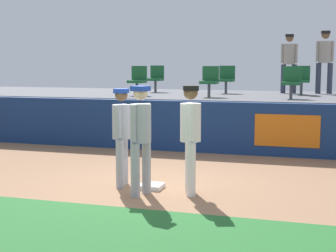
% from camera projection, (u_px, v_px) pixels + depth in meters
% --- Properties ---
extents(ground_plane, '(60.00, 60.00, 0.00)m').
position_uv_depth(ground_plane, '(145.00, 188.00, 9.23)').
color(ground_plane, '#936B4C').
extents(grass_foreground_strip, '(18.00, 2.80, 0.01)m').
position_uv_depth(grass_foreground_strip, '(75.00, 235.00, 6.70)').
color(grass_foreground_strip, '#26662B').
rests_on(grass_foreground_strip, ground_plane).
extents(first_base, '(0.40, 0.40, 0.08)m').
position_uv_depth(first_base, '(151.00, 186.00, 9.19)').
color(first_base, white).
rests_on(first_base, ground_plane).
extents(player_fielder_home, '(0.45, 0.59, 1.84)m').
position_uv_depth(player_fielder_home, '(191.00, 132.00, 8.70)').
color(player_fielder_home, white).
rests_on(player_fielder_home, ground_plane).
extents(player_runner_visitor, '(0.43, 0.50, 1.84)m').
position_uv_depth(player_runner_visitor, '(141.00, 133.00, 8.61)').
color(player_runner_visitor, '#9EA3AD').
rests_on(player_runner_visitor, ground_plane).
extents(player_coach_visitor, '(0.38, 0.49, 1.76)m').
position_uv_depth(player_coach_visitor, '(122.00, 130.00, 9.26)').
color(player_coach_visitor, '#9EA3AD').
rests_on(player_coach_visitor, ground_plane).
extents(field_wall, '(18.00, 0.26, 1.27)m').
position_uv_depth(field_wall, '(199.00, 127.00, 12.86)').
color(field_wall, navy).
rests_on(field_wall, ground_plane).
extents(bleacher_platform, '(18.00, 4.80, 1.28)m').
position_uv_depth(bleacher_platform, '(219.00, 116.00, 15.29)').
color(bleacher_platform, '#59595E').
rests_on(bleacher_platform, ground_plane).
extents(seat_back_left, '(0.44, 0.44, 0.84)m').
position_uv_depth(seat_back_left, '(156.00, 77.00, 16.43)').
color(seat_back_left, '#4C4C51').
rests_on(seat_back_left, bleacher_platform).
extents(seat_front_right, '(0.47, 0.44, 0.84)m').
position_uv_depth(seat_front_right, '(291.00, 80.00, 13.46)').
color(seat_front_right, '#4C4C51').
rests_on(seat_front_right, bleacher_platform).
extents(seat_front_left, '(0.45, 0.44, 0.84)m').
position_uv_depth(seat_front_left, '(138.00, 79.00, 14.71)').
color(seat_front_left, '#4C4C51').
rests_on(seat_front_left, bleacher_platform).
extents(seat_back_center, '(0.48, 0.44, 0.84)m').
position_uv_depth(seat_back_center, '(226.00, 78.00, 15.77)').
color(seat_back_center, '#4C4C51').
rests_on(seat_back_center, bleacher_platform).
extents(seat_front_center, '(0.45, 0.44, 0.84)m').
position_uv_depth(seat_front_center, '(210.00, 80.00, 14.10)').
color(seat_front_center, '#4C4C51').
rests_on(seat_front_center, bleacher_platform).
extents(seat_back_right, '(0.46, 0.44, 0.84)m').
position_uv_depth(seat_back_right, '(302.00, 78.00, 15.12)').
color(seat_back_right, '#4C4C51').
rests_on(seat_back_right, bleacher_platform).
extents(spectator_hooded, '(0.52, 0.39, 1.87)m').
position_uv_depth(spectator_hooded, '(325.00, 57.00, 15.53)').
color(spectator_hooded, '#33384C').
rests_on(spectator_hooded, bleacher_platform).
extents(spectator_capped, '(0.50, 0.34, 1.78)m').
position_uv_depth(spectator_capped, '(289.00, 59.00, 15.74)').
color(spectator_capped, '#33384C').
rests_on(spectator_capped, bleacher_platform).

